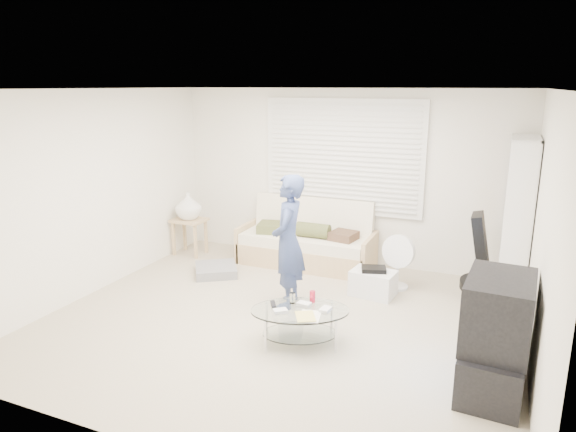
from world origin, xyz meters
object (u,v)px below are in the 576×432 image
at_px(tv_unit, 495,336).
at_px(coffee_table, 300,316).
at_px(futon_sofa, 307,243).
at_px(bookshelf, 516,220).

relative_size(tv_unit, coffee_table, 0.88).
height_order(futon_sofa, bookshelf, bookshelf).
distance_m(bookshelf, tv_unit, 2.26).
bearing_deg(tv_unit, bookshelf, 86.75).
relative_size(futon_sofa, tv_unit, 1.91).
bearing_deg(futon_sofa, coffee_table, -70.55).
distance_m(futon_sofa, coffee_table, 2.38).
height_order(bookshelf, tv_unit, bookshelf).
height_order(futon_sofa, coffee_table, futon_sofa).
bearing_deg(coffee_table, tv_unit, -3.42).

